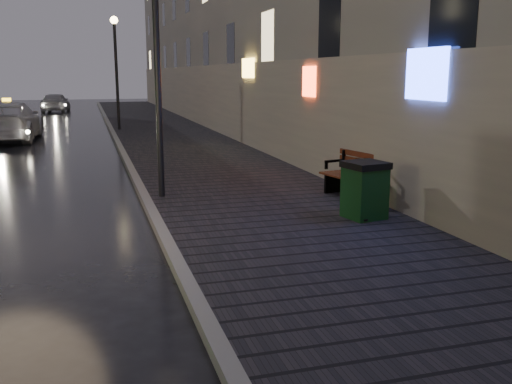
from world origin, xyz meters
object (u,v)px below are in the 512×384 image
at_px(bench, 360,176).
at_px(trash_bin, 365,190).
at_px(taxi_mid, 8,121).
at_px(lamp_near, 157,40).
at_px(lamp_far, 116,59).
at_px(car_far, 55,102).

distance_m(bench, trash_bin, 1.68).
bearing_deg(trash_bin, taxi_mid, 105.01).
relative_size(bench, taxi_mid, 0.35).
xyz_separation_m(lamp_near, lamp_far, (0.00, 16.00, 0.00)).
xyz_separation_m(taxi_mid, car_far, (1.05, 18.87, -0.12)).
bearing_deg(trash_bin, lamp_far, 89.50).
distance_m(bench, taxi_mid, 17.63).
distance_m(lamp_far, taxi_mid, 5.81).
bearing_deg(lamp_far, lamp_near, -90.00).
height_order(lamp_far, car_far, lamp_far).
distance_m(lamp_far, car_far, 17.30).
height_order(taxi_mid, car_far, taxi_mid).
bearing_deg(lamp_near, trash_bin, -41.63).
xyz_separation_m(lamp_far, trash_bin, (3.39, -19.02, -2.80)).
height_order(bench, taxi_mid, taxi_mid).
bearing_deg(bench, lamp_far, 91.28).
height_order(bench, trash_bin, trash_bin).
distance_m(bench, car_far, 35.02).
bearing_deg(taxi_mid, bench, 122.70).
height_order(lamp_far, bench, lamp_far).
bearing_deg(bench, taxi_mid, 107.94).
distance_m(trash_bin, car_far, 36.39).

